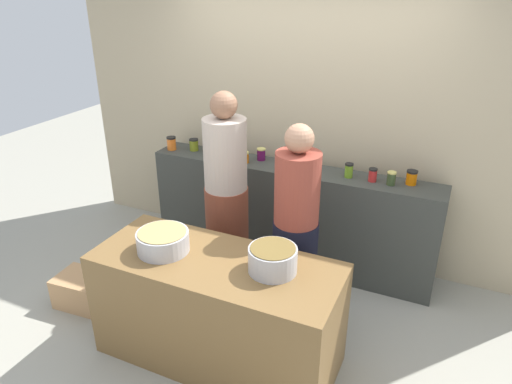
{
  "coord_description": "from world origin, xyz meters",
  "views": [
    {
      "loc": [
        1.35,
        -2.58,
        2.54
      ],
      "look_at": [
        0.0,
        0.35,
        1.05
      ],
      "focal_mm": 32.82,
      "sensor_mm": 36.0,
      "label": 1
    }
  ],
  "objects_px": {
    "preserve_jar_4": "(245,157)",
    "preserve_jar_5": "(261,154)",
    "cooking_pot_left": "(163,241)",
    "preserve_jar_6": "(349,170)",
    "bread_crate": "(83,290)",
    "cook_with_tongs": "(227,205)",
    "cooking_pot_center": "(273,259)",
    "preserve_jar_1": "(194,145)",
    "preserve_jar_2": "(209,145)",
    "preserve_jar_8": "(391,178)",
    "preserve_jar_0": "(171,143)",
    "preserve_jar_7": "(373,175)",
    "preserve_jar_9": "(412,177)",
    "cook_in_cap": "(295,239)",
    "preserve_jar_3": "(220,151)"
  },
  "relations": [
    {
      "from": "preserve_jar_6",
      "to": "bread_crate",
      "type": "height_order",
      "value": "preserve_jar_6"
    },
    {
      "from": "preserve_jar_4",
      "to": "cook_with_tongs",
      "type": "bearing_deg",
      "value": -81.02
    },
    {
      "from": "cook_with_tongs",
      "to": "preserve_jar_7",
      "type": "bearing_deg",
      "value": 28.65
    },
    {
      "from": "cook_with_tongs",
      "to": "preserve_jar_2",
      "type": "bearing_deg",
      "value": 129.46
    },
    {
      "from": "preserve_jar_9",
      "to": "cooking_pot_left",
      "type": "relative_size",
      "value": 0.33
    },
    {
      "from": "preserve_jar_3",
      "to": "cook_with_tongs",
      "type": "relative_size",
      "value": 0.08
    },
    {
      "from": "preserve_jar_1",
      "to": "bread_crate",
      "type": "bearing_deg",
      "value": -102.29
    },
    {
      "from": "preserve_jar_1",
      "to": "cook_in_cap",
      "type": "bearing_deg",
      "value": -30.86
    },
    {
      "from": "preserve_jar_0",
      "to": "cook_in_cap",
      "type": "relative_size",
      "value": 0.08
    },
    {
      "from": "preserve_jar_6",
      "to": "preserve_jar_0",
      "type": "bearing_deg",
      "value": -178.73
    },
    {
      "from": "preserve_jar_3",
      "to": "cook_in_cap",
      "type": "relative_size",
      "value": 0.09
    },
    {
      "from": "preserve_jar_1",
      "to": "preserve_jar_0",
      "type": "bearing_deg",
      "value": -160.62
    },
    {
      "from": "preserve_jar_2",
      "to": "preserve_jar_6",
      "type": "xyz_separation_m",
      "value": [
        1.4,
        -0.06,
        -0.01
      ]
    },
    {
      "from": "preserve_jar_5",
      "to": "preserve_jar_0",
      "type": "bearing_deg",
      "value": -173.58
    },
    {
      "from": "cooking_pot_left",
      "to": "cooking_pot_center",
      "type": "relative_size",
      "value": 1.14
    },
    {
      "from": "preserve_jar_0",
      "to": "preserve_jar_3",
      "type": "xyz_separation_m",
      "value": [
        0.55,
        -0.01,
        0.01
      ]
    },
    {
      "from": "preserve_jar_8",
      "to": "cook_in_cap",
      "type": "bearing_deg",
      "value": -124.93
    },
    {
      "from": "preserve_jar_6",
      "to": "cook_with_tongs",
      "type": "xyz_separation_m",
      "value": [
        -0.87,
        -0.59,
        -0.24
      ]
    },
    {
      "from": "preserve_jar_6",
      "to": "bread_crate",
      "type": "relative_size",
      "value": 0.3
    },
    {
      "from": "preserve_jar_3",
      "to": "cooking_pot_center",
      "type": "bearing_deg",
      "value": -50.04
    },
    {
      "from": "preserve_jar_7",
      "to": "cooking_pot_center",
      "type": "height_order",
      "value": "preserve_jar_7"
    },
    {
      "from": "preserve_jar_0",
      "to": "preserve_jar_5",
      "type": "xyz_separation_m",
      "value": [
        0.93,
        0.1,
        -0.01
      ]
    },
    {
      "from": "preserve_jar_1",
      "to": "cooking_pot_left",
      "type": "distance_m",
      "value": 1.61
    },
    {
      "from": "preserve_jar_4",
      "to": "preserve_jar_5",
      "type": "distance_m",
      "value": 0.17
    },
    {
      "from": "preserve_jar_7",
      "to": "preserve_jar_9",
      "type": "height_order",
      "value": "preserve_jar_9"
    },
    {
      "from": "preserve_jar_5",
      "to": "cooking_pot_center",
      "type": "relative_size",
      "value": 0.36
    },
    {
      "from": "preserve_jar_8",
      "to": "cooking_pot_left",
      "type": "xyz_separation_m",
      "value": [
        -1.27,
        -1.42,
        -0.15
      ]
    },
    {
      "from": "preserve_jar_0",
      "to": "cooking_pot_center",
      "type": "distance_m",
      "value": 2.1
    },
    {
      "from": "cooking_pot_center",
      "to": "preserve_jar_8",
      "type": "bearing_deg",
      "value": 69.68
    },
    {
      "from": "preserve_jar_7",
      "to": "cooking_pot_left",
      "type": "height_order",
      "value": "preserve_jar_7"
    },
    {
      "from": "preserve_jar_5",
      "to": "cooking_pot_left",
      "type": "distance_m",
      "value": 1.51
    },
    {
      "from": "preserve_jar_9",
      "to": "preserve_jar_4",
      "type": "bearing_deg",
      "value": -175.0
    },
    {
      "from": "preserve_jar_8",
      "to": "preserve_jar_2",
      "type": "bearing_deg",
      "value": 177.79
    },
    {
      "from": "preserve_jar_1",
      "to": "preserve_jar_4",
      "type": "bearing_deg",
      "value": -9.05
    },
    {
      "from": "preserve_jar_0",
      "to": "cook_with_tongs",
      "type": "relative_size",
      "value": 0.07
    },
    {
      "from": "preserve_jar_1",
      "to": "preserve_jar_2",
      "type": "relative_size",
      "value": 0.82
    },
    {
      "from": "preserve_jar_4",
      "to": "cooking_pot_left",
      "type": "height_order",
      "value": "preserve_jar_4"
    },
    {
      "from": "preserve_jar_9",
      "to": "preserve_jar_8",
      "type": "bearing_deg",
      "value": -152.0
    },
    {
      "from": "preserve_jar_4",
      "to": "cook_with_tongs",
      "type": "xyz_separation_m",
      "value": [
        0.08,
        -0.53,
        -0.23
      ]
    },
    {
      "from": "preserve_jar_8",
      "to": "cook_with_tongs",
      "type": "xyz_separation_m",
      "value": [
        -1.23,
        -0.58,
        -0.24
      ]
    },
    {
      "from": "preserve_jar_2",
      "to": "cooking_pot_left",
      "type": "distance_m",
      "value": 1.57
    },
    {
      "from": "cooking_pot_left",
      "to": "cook_in_cap",
      "type": "height_order",
      "value": "cook_in_cap"
    },
    {
      "from": "preserve_jar_0",
      "to": "cooking_pot_center",
      "type": "relative_size",
      "value": 0.41
    },
    {
      "from": "cooking_pot_left",
      "to": "preserve_jar_8",
      "type": "bearing_deg",
      "value": 48.12
    },
    {
      "from": "preserve_jar_4",
      "to": "cook_with_tongs",
      "type": "distance_m",
      "value": 0.58
    },
    {
      "from": "preserve_jar_0",
      "to": "preserve_jar_6",
      "type": "distance_m",
      "value": 1.77
    },
    {
      "from": "preserve_jar_8",
      "to": "cooking_pot_left",
      "type": "height_order",
      "value": "preserve_jar_8"
    },
    {
      "from": "preserve_jar_3",
      "to": "cook_with_tongs",
      "type": "height_order",
      "value": "cook_with_tongs"
    },
    {
      "from": "preserve_jar_1",
      "to": "preserve_jar_2",
      "type": "distance_m",
      "value": 0.16
    },
    {
      "from": "preserve_jar_5",
      "to": "bread_crate",
      "type": "bearing_deg",
      "value": -125.68
    }
  ]
}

